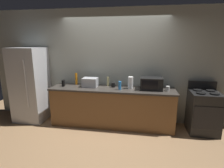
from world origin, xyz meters
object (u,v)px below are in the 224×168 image
(stove_range, at_px, (203,112))
(bottle_vinegar, at_px, (108,81))
(bottle_spray_cleaner, at_px, (120,85))
(mug_white, at_px, (168,89))
(toaster_oven, at_px, (90,82))
(mug_black, at_px, (113,85))
(bottle_dish_soap, at_px, (76,79))
(cordless_phone, at_px, (63,83))
(paper_towel_roll, at_px, (130,83))
(microwave, at_px, (151,84))
(refrigerator, at_px, (30,85))

(stove_range, height_order, bottle_vinegar, bottle_vinegar)
(bottle_spray_cleaner, distance_m, mug_white, 1.03)
(toaster_oven, height_order, bottle_spray_cleaner, toaster_oven)
(bottle_spray_cleaner, distance_m, mug_black, 0.26)
(bottle_dish_soap, bearing_deg, bottle_vinegar, 0.54)
(bottle_spray_cleaner, xyz_separation_m, bottle_dish_soap, (-1.12, 0.29, 0.05))
(cordless_phone, relative_size, mug_black, 1.42)
(paper_towel_roll, height_order, bottle_vinegar, paper_towel_roll)
(cordless_phone, height_order, bottle_spray_cleaner, bottle_spray_cleaner)
(paper_towel_roll, xyz_separation_m, cordless_phone, (-1.59, -0.05, -0.06))
(stove_range, height_order, toaster_oven, toaster_oven)
(stove_range, bearing_deg, microwave, 177.56)
(cordless_phone, xyz_separation_m, bottle_spray_cleaner, (1.36, -0.07, 0.02))
(stove_range, height_order, bottle_spray_cleaner, bottle_spray_cleaner)
(toaster_oven, relative_size, bottle_dish_soap, 1.19)
(mug_white, bearing_deg, refrigerator, 179.79)
(microwave, relative_size, paper_towel_roll, 1.78)
(bottle_spray_cleaner, bearing_deg, microwave, 10.39)
(bottle_dish_soap, distance_m, mug_white, 2.16)
(mug_white, bearing_deg, stove_range, 0.88)
(refrigerator, relative_size, mug_black, 17.02)
(stove_range, relative_size, bottle_vinegar, 4.89)
(refrigerator, xyz_separation_m, paper_towel_roll, (2.46, 0.05, 0.13))
(mug_black, bearing_deg, refrigerator, -176.88)
(bottle_dish_soap, bearing_deg, mug_white, -6.04)
(cordless_phone, xyz_separation_m, bottle_vinegar, (1.04, 0.23, 0.04))
(cordless_phone, distance_m, bottle_vinegar, 1.06)
(toaster_oven, distance_m, mug_black, 0.55)
(stove_range, xyz_separation_m, cordless_phone, (-3.17, -0.00, 0.51))
(stove_range, distance_m, paper_towel_roll, 1.69)
(bottle_dish_soap, distance_m, mug_black, 0.95)
(stove_range, relative_size, paper_towel_roll, 4.00)
(bottle_dish_soap, bearing_deg, refrigerator, -169.11)
(bottle_vinegar, bearing_deg, paper_towel_roll, -17.44)
(cordless_phone, height_order, mug_white, cordless_phone)
(toaster_oven, height_order, paper_towel_roll, paper_towel_roll)
(paper_towel_roll, distance_m, bottle_spray_cleaner, 0.26)
(microwave, bearing_deg, mug_white, -9.84)
(microwave, height_order, mug_white, microwave)
(bottle_spray_cleaner, bearing_deg, refrigerator, 178.01)
(toaster_oven, xyz_separation_m, cordless_phone, (-0.64, -0.06, -0.03))
(toaster_oven, distance_m, paper_towel_roll, 0.95)
(bottle_spray_cleaner, distance_m, bottle_vinegar, 0.44)
(stove_range, relative_size, cordless_phone, 7.20)
(mug_white, bearing_deg, paper_towel_roll, 175.58)
(stove_range, xyz_separation_m, bottle_spray_cleaner, (-1.81, -0.08, 0.53))
(refrigerator, bearing_deg, bottle_dish_soap, 10.89)
(stove_range, bearing_deg, cordless_phone, -179.95)
(toaster_oven, bearing_deg, cordless_phone, -174.36)
(paper_towel_roll, xyz_separation_m, mug_white, (0.80, -0.06, -0.08))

